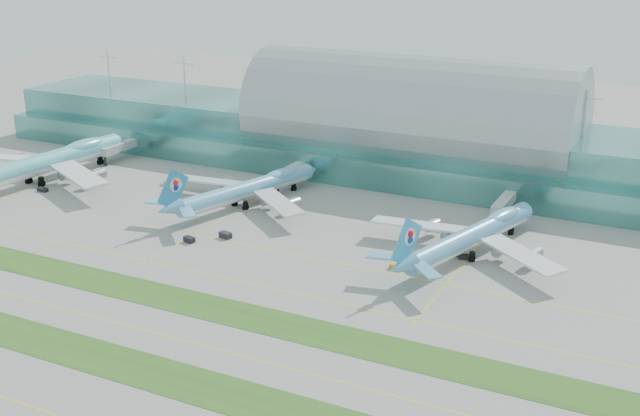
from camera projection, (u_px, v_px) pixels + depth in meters
The scene contains 15 objects.
ground at pixel (215, 313), 187.34m from camera, with size 700.00×700.00×0.00m, color gray.
terminal at pixel (411, 135), 291.46m from camera, with size 340.00×69.10×36.00m.
grass_strip_near at pixel (139, 369), 163.68m from camera, with size 420.00×12.00×0.08m, color #2D591E.
grass_strip_far at pixel (220, 310), 189.02m from camera, with size 420.00×12.00×0.08m, color #2D591E.
taxiline_b at pixel (179, 339), 175.51m from camera, with size 420.00×0.35×0.01m, color yellow.
taxiline_c at pixel (255, 285), 202.55m from camera, with size 420.00×0.35×0.01m, color yellow.
taxiline_d at pixel (296, 255), 221.13m from camera, with size 420.00×0.35×0.01m, color yellow.
airliner_a at pixel (44, 162), 283.52m from camera, with size 74.09×84.45×23.23m.
airliner_b at pixel (249, 188), 259.52m from camera, with size 56.94×65.98×18.56m.
airliner_c at pixel (473, 235), 219.39m from camera, with size 58.21×67.41×18.94m.
gse_b at pixel (43, 190), 274.33m from camera, with size 3.64×1.73×1.34m, color black.
gse_c at pixel (189, 240), 229.79m from camera, with size 3.35×1.86×1.60m, color black.
gse_d at pixel (225, 235), 232.96m from camera, with size 3.70×2.08×1.74m, color black.
gse_e at pixel (396, 267), 211.59m from camera, with size 3.68×1.57×1.30m, color orange.
gse_f at pixel (463, 257), 218.14m from camera, with size 2.99×1.59×1.27m, color black.
Camera 1 is at (97.43, -140.02, 84.93)m, focal length 45.00 mm.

